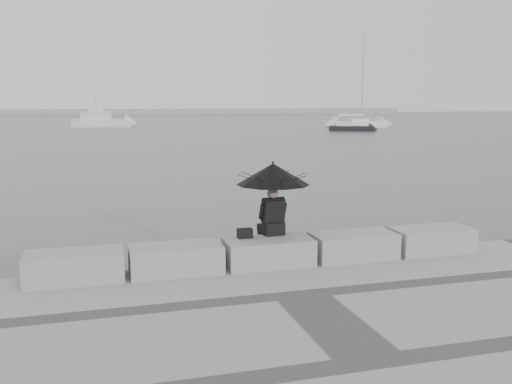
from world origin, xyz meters
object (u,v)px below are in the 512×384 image
object	(u,v)px
sailboat_right	(358,124)
motor_cruiser	(103,121)
seated_person	(273,180)
small_motorboat	(351,128)

from	to	relation	value
sailboat_right	motor_cruiser	xyz separation A→B (m)	(-34.36, 10.47, 0.37)
seated_person	small_motorboat	bearing A→B (deg)	58.06
sailboat_right	small_motorboat	bearing A→B (deg)	-121.09
sailboat_right	small_motorboat	xyz separation A→B (m)	(-5.28, -8.92, -0.20)
small_motorboat	sailboat_right	bearing A→B (deg)	89.35
seated_person	sailboat_right	size ratio (longest dim) A/B	0.11
sailboat_right	small_motorboat	size ratio (longest dim) A/B	2.40
motor_cruiser	small_motorboat	bearing A→B (deg)	-22.89
sailboat_right	motor_cruiser	world-z (taller)	sailboat_right
seated_person	small_motorboat	size ratio (longest dim) A/B	0.26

